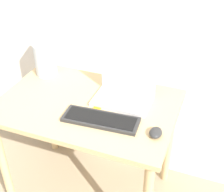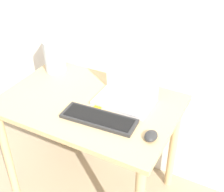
% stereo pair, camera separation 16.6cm
% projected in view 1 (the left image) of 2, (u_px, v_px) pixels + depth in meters
% --- Properties ---
extents(desk, '(1.01, 0.68, 0.74)m').
position_uv_depth(desk, '(88.00, 119.00, 1.84)').
color(desk, tan).
rests_on(desk, ground_plane).
extents(laptop, '(0.33, 0.22, 0.23)m').
position_uv_depth(laptop, '(124.00, 92.00, 1.79)').
color(laptop, silver).
rests_on(laptop, desk).
extents(keyboard, '(0.41, 0.16, 0.02)m').
position_uv_depth(keyboard, '(101.00, 119.00, 1.64)').
color(keyboard, '#2D2D2D').
rests_on(keyboard, desk).
extents(mouse, '(0.06, 0.09, 0.04)m').
position_uv_depth(mouse, '(156.00, 133.00, 1.54)').
color(mouse, '#2D2D2D').
rests_on(mouse, desk).
extents(vase, '(0.14, 0.14, 0.30)m').
position_uv_depth(vase, '(45.00, 54.00, 1.98)').
color(vase, silver).
rests_on(vase, desk).
extents(mp3_player, '(0.04, 0.05, 0.01)m').
position_uv_depth(mp3_player, '(96.00, 110.00, 1.72)').
color(mp3_player, orange).
rests_on(mp3_player, desk).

